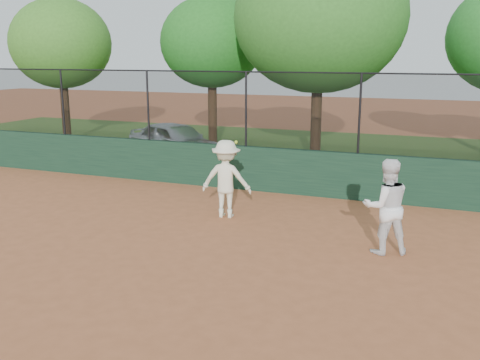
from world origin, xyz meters
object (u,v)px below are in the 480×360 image
(tree_1, at_px, (212,42))
(tree_2, at_px, (319,17))
(player_second, at_px, (386,206))
(player_main, at_px, (226,179))
(tree_0, at_px, (61,44))
(parked_car, at_px, (176,142))

(tree_1, height_order, tree_2, tree_2)
(player_second, relative_size, player_main, 0.97)
(player_main, height_order, tree_0, tree_0)
(tree_1, bearing_deg, tree_0, -164.64)
(player_second, distance_m, tree_1, 13.31)
(tree_2, bearing_deg, parked_car, -161.64)
(tree_1, xyz_separation_m, tree_2, (4.79, -2.13, 0.70))
(player_main, relative_size, tree_1, 0.31)
(player_second, distance_m, player_main, 3.77)
(player_second, xyz_separation_m, player_main, (-3.62, 1.05, -0.01))
(parked_car, height_order, tree_1, tree_1)
(tree_0, xyz_separation_m, tree_2, (10.80, -0.48, 0.74))
(tree_0, bearing_deg, tree_1, 15.36)
(tree_1, relative_size, tree_2, 0.81)
(parked_car, relative_size, tree_0, 0.68)
(player_second, bearing_deg, tree_1, -75.97)
(player_main, bearing_deg, tree_2, 86.67)
(player_second, relative_size, tree_0, 0.30)
(player_main, distance_m, tree_1, 10.59)
(player_second, distance_m, tree_2, 9.47)
(player_main, distance_m, tree_2, 7.99)
(tree_0, bearing_deg, parked_car, -17.76)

